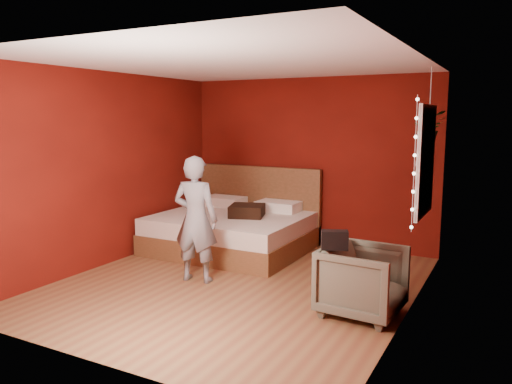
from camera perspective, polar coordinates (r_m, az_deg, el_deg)
name	(u,v)px	position (r m, az deg, el deg)	size (l,w,h in m)	color
floor	(238,283)	(6.14, -2.11, -10.40)	(4.50, 4.50, 0.00)	brown
room_walls	(237,144)	(5.82, -2.20, 5.45)	(4.04, 4.54, 2.62)	#67120A
window	(425,161)	(6.02, 18.79, 3.40)	(0.05, 0.97, 1.27)	white
fairy_lights	(414,164)	(5.51, 17.65, 3.02)	(0.04, 0.04, 1.45)	silver
bed	(234,229)	(7.61, -2.49, -4.23)	(2.18, 1.85, 1.20)	brown
person	(196,219)	(6.08, -6.91, -3.10)	(0.56, 0.37, 1.54)	slate
armchair	(363,281)	(5.23, 12.09, -9.90)	(0.76, 0.78, 0.71)	#5D5C49
handbag	(335,240)	(4.96, 8.98, -5.43)	(0.26, 0.13, 0.18)	black
throw_pillow	(247,211)	(7.35, -1.04, -2.15)	(0.48, 0.48, 0.17)	black
hanging_plant	(429,128)	(6.68, 19.14, 6.93)	(0.49, 0.46, 0.96)	silver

